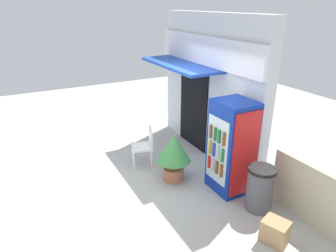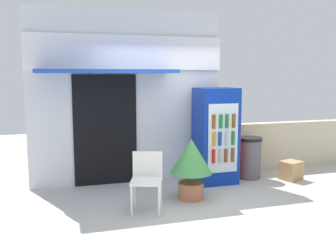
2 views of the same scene
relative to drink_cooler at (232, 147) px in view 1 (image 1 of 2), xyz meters
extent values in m
plane|color=beige|center=(-0.84, -1.06, -0.87)|extent=(16.00, 16.00, 0.00)
cube|color=silver|center=(-1.53, 0.57, 0.69)|extent=(3.48, 0.28, 3.11)
cube|color=white|center=(-1.53, 0.39, 1.49)|extent=(3.48, 0.08, 0.60)
cube|color=#1E47B2|center=(-1.95, 0.02, 1.16)|extent=(2.26, 0.82, 0.06)
cube|color=black|center=(-1.95, 0.42, 0.12)|extent=(1.12, 0.03, 1.97)
cube|color=#0C2D9E|center=(-0.01, 0.01, 0.00)|extent=(0.70, 0.63, 1.73)
cube|color=silver|center=(-0.01, -0.32, 0.00)|extent=(0.56, 0.02, 1.21)
cube|color=red|center=(0.35, 0.01, 0.00)|extent=(0.02, 0.57, 1.56)
cylinder|color=red|center=(-0.19, -0.34, -0.30)|extent=(0.06, 0.06, 0.24)
cylinder|color=#B2B2B7|center=(-0.06, -0.34, -0.30)|extent=(0.06, 0.06, 0.24)
cylinder|color=brown|center=(0.05, -0.34, -0.30)|extent=(0.06, 0.06, 0.24)
cylinder|color=brown|center=(0.18, -0.34, -0.30)|extent=(0.06, 0.06, 0.24)
cylinder|color=orange|center=(-0.18, -0.34, 0.00)|extent=(0.06, 0.06, 0.24)
cylinder|color=#1938A5|center=(-0.07, -0.34, 0.00)|extent=(0.06, 0.06, 0.24)
cylinder|color=#B2B2B7|center=(0.05, -0.34, 0.00)|extent=(0.06, 0.06, 0.24)
cylinder|color=#196B2D|center=(0.18, -0.34, 0.00)|extent=(0.06, 0.06, 0.24)
cylinder|color=brown|center=(-0.19, -0.34, 0.30)|extent=(0.06, 0.06, 0.24)
cylinder|color=#196B2D|center=(-0.06, -0.34, 0.30)|extent=(0.06, 0.06, 0.24)
cylinder|color=#196B2D|center=(0.05, -0.34, 0.30)|extent=(0.06, 0.06, 0.24)
cylinder|color=brown|center=(0.18, -0.34, 0.30)|extent=(0.06, 0.06, 0.24)
cylinder|color=white|center=(-1.81, -1.21, -0.65)|extent=(0.04, 0.04, 0.43)
cylinder|color=white|center=(-1.44, -1.34, -0.65)|extent=(0.04, 0.04, 0.43)
cylinder|color=white|center=(-1.69, -0.86, -0.65)|extent=(0.04, 0.04, 0.43)
cylinder|color=white|center=(-1.32, -0.98, -0.65)|extent=(0.04, 0.04, 0.43)
cube|color=white|center=(-1.56, -1.10, -0.42)|extent=(0.56, 0.55, 0.04)
cube|color=white|center=(-1.50, -0.91, -0.21)|extent=(0.43, 0.18, 0.37)
cylinder|color=#BC6B4C|center=(-0.76, -0.77, -0.73)|extent=(0.40, 0.40, 0.27)
cylinder|color=brown|center=(-0.76, -0.77, -0.52)|extent=(0.05, 0.05, 0.16)
cone|color=#47994C|center=(-0.76, -0.77, -0.17)|extent=(0.67, 0.67, 0.55)
cylinder|color=#595960|center=(0.73, 0.06, -0.50)|extent=(0.44, 0.44, 0.73)
cylinder|color=black|center=(0.73, 0.06, -0.11)|extent=(0.46, 0.46, 0.06)
cube|color=tan|center=(1.43, -0.29, -0.69)|extent=(0.44, 0.41, 0.35)
camera|label=1|loc=(3.79, -3.32, 2.42)|focal=32.37mm
camera|label=2|loc=(-2.75, -6.16, 1.10)|focal=39.74mm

